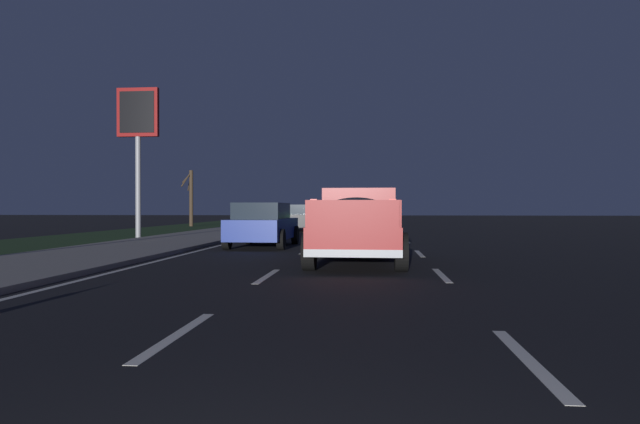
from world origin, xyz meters
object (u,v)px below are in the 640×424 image
at_px(sedan_green, 366,215).
at_px(bare_tree_far, 191,196).
at_px(sedan_blue, 263,224).
at_px(sedan_black, 307,218).
at_px(sedan_red, 322,215).
at_px(gas_price_sign, 138,125).
at_px(pickup_truck, 358,223).

relative_size(sedan_green, bare_tree_far, 1.08).
xyz_separation_m(sedan_blue, sedan_green, (23.47, -3.36, 0.00)).
bearing_deg(bare_tree_far, sedan_blue, -155.80).
bearing_deg(sedan_blue, sedan_black, -0.01).
distance_m(sedan_blue, sedan_red, 22.53).
height_order(sedan_blue, sedan_green, same).
xyz_separation_m(sedan_black, gas_price_sign, (-8.02, 6.76, 4.31)).
bearing_deg(gas_price_sign, sedan_red, -21.57).
relative_size(sedan_green, gas_price_sign, 0.65).
bearing_deg(sedan_red, sedan_black, 179.50).
relative_size(sedan_red, bare_tree_far, 1.07).
distance_m(sedan_blue, bare_tree_far, 23.04).
bearing_deg(sedan_red, gas_price_sign, 158.43).
xyz_separation_m(pickup_truck, sedan_black, (18.74, 3.47, -0.20)).
bearing_deg(bare_tree_far, sedan_red, -80.70).
bearing_deg(sedan_blue, sedan_green, -8.15).
height_order(pickup_truck, bare_tree_far, bare_tree_far).
relative_size(sedan_blue, sedan_red, 1.00).
xyz_separation_m(sedan_black, sedan_green, (10.21, -3.36, 0.00)).
height_order(sedan_red, gas_price_sign, gas_price_sign).
bearing_deg(bare_tree_far, sedan_black, -129.29).
xyz_separation_m(sedan_black, sedan_red, (9.27, -0.08, 0.00)).
bearing_deg(gas_price_sign, pickup_truck, -136.33).
bearing_deg(pickup_truck, sedan_black, 10.50).
relative_size(sedan_black, sedan_green, 1.00).
bearing_deg(gas_price_sign, sedan_green, -29.02).
xyz_separation_m(pickup_truck, sedan_red, (28.01, 3.39, -0.20)).
relative_size(sedan_blue, bare_tree_far, 1.08).
height_order(sedan_black, bare_tree_far, bare_tree_far).
distance_m(pickup_truck, gas_price_sign, 15.37).
height_order(sedan_black, sedan_red, same).
relative_size(pickup_truck, sedan_red, 1.24).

